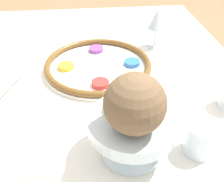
{
  "coord_description": "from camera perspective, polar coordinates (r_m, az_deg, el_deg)",
  "views": [
    {
      "loc": [
        0.62,
        -0.03,
        1.2
      ],
      "look_at": [
        0.04,
        0.03,
        0.78
      ],
      "focal_mm": 42.0,
      "sensor_mm": 36.0,
      "label": 1
    }
  ],
  "objects": [
    {
      "name": "coconut",
      "position": [
        0.48,
        4.98,
        -2.8
      ],
      "size": [
        0.12,
        0.12,
        0.12
      ],
      "color": "brown",
      "rests_on": "fruit_stand"
    },
    {
      "name": "napkin_roll",
      "position": [
        0.85,
        -21.89,
        2.06
      ],
      "size": [
        0.17,
        0.09,
        0.04
      ],
      "color": "white",
      "rests_on": "dining_table"
    },
    {
      "name": "fork_left",
      "position": [
        0.99,
        13.54,
        7.51
      ],
      "size": [
        0.06,
        0.17,
        0.01
      ],
      "color": "silver",
      "rests_on": "dining_table"
    },
    {
      "name": "seder_plate",
      "position": [
        0.88,
        -2.76,
        5.67
      ],
      "size": [
        0.36,
        0.36,
        0.03
      ],
      "color": "white",
      "rests_on": "dining_table"
    },
    {
      "name": "fork_right",
      "position": [
        0.96,
        14.06,
        6.64
      ],
      "size": [
        0.06,
        0.17,
        0.01
      ],
      "color": "silver",
      "rests_on": "dining_table"
    },
    {
      "name": "cup_near",
      "position": [
        0.62,
        18.76,
        -9.93
      ],
      "size": [
        0.07,
        0.07,
        0.08
      ],
      "color": "silver",
      "rests_on": "dining_table"
    },
    {
      "name": "fruit_stand",
      "position": [
        0.56,
        4.38,
        -7.94
      ],
      "size": [
        0.19,
        0.19,
        0.1
      ],
      "color": "silver",
      "rests_on": "dining_table"
    },
    {
      "name": "wine_glass",
      "position": [
        1.0,
        9.74,
        14.86
      ],
      "size": [
        0.07,
        0.07,
        0.15
      ],
      "color": "silver",
      "rests_on": "dining_table"
    },
    {
      "name": "dining_table",
      "position": [
        1.04,
        -1.84,
        -17.02
      ],
      "size": [
        1.48,
        0.98,
        0.74
      ],
      "color": "silver",
      "rests_on": "ground_plane"
    },
    {
      "name": "orange_fruit",
      "position": [
        0.54,
        4.71,
        -0.06
      ],
      "size": [
        0.08,
        0.08,
        0.08
      ],
      "color": "orange",
      "rests_on": "fruit_stand"
    }
  ]
}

